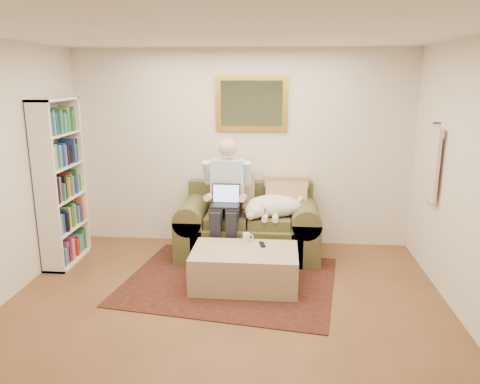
# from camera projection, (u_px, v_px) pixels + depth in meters

# --- Properties ---
(room_shell) EXTENTS (4.51, 5.00, 2.61)m
(room_shell) POSITION_uv_depth(u_px,v_px,m) (221.00, 186.00, 4.16)
(room_shell) COLOR brown
(room_shell) RESTS_ON ground
(rug) EXTENTS (2.53, 2.14, 0.01)m
(rug) POSITION_uv_depth(u_px,v_px,m) (230.00, 280.00, 5.27)
(rug) COLOR black
(rug) RESTS_ON room_shell
(sofa) EXTENTS (1.78, 0.90, 1.07)m
(sofa) POSITION_uv_depth(u_px,v_px,m) (249.00, 231.00, 6.00)
(sofa) COLOR brown
(sofa) RESTS_ON room_shell
(seated_man) EXTENTS (0.59, 0.84, 1.50)m
(seated_man) POSITION_uv_depth(u_px,v_px,m) (226.00, 201.00, 5.75)
(seated_man) COLOR #8CAED8
(seated_man) RESTS_ON sofa
(laptop) EXTENTS (0.35, 0.27, 0.25)m
(laptop) POSITION_uv_depth(u_px,v_px,m) (226.00, 200.00, 5.68)
(laptop) COLOR black
(laptop) RESTS_ON seated_man
(sleeping_dog) EXTENTS (0.73, 0.46, 0.27)m
(sleeping_dog) POSITION_uv_depth(u_px,v_px,m) (274.00, 206.00, 5.79)
(sleeping_dog) COLOR white
(sleeping_dog) RESTS_ON sofa
(ottoman) EXTENTS (1.15, 0.73, 0.42)m
(ottoman) POSITION_uv_depth(u_px,v_px,m) (245.00, 268.00, 5.11)
(ottoman) COLOR tan
(ottoman) RESTS_ON room_shell
(coffee_mug) EXTENTS (0.08, 0.08, 0.10)m
(coffee_mug) POSITION_uv_depth(u_px,v_px,m) (246.00, 237.00, 5.30)
(coffee_mug) COLOR white
(coffee_mug) RESTS_ON ottoman
(tv_remote) EXTENTS (0.08, 0.16, 0.02)m
(tv_remote) POSITION_uv_depth(u_px,v_px,m) (262.00, 244.00, 5.20)
(tv_remote) COLOR black
(tv_remote) RESTS_ON ottoman
(bookshelf) EXTENTS (0.28, 0.80, 2.00)m
(bookshelf) POSITION_uv_depth(u_px,v_px,m) (61.00, 183.00, 5.61)
(bookshelf) COLOR white
(bookshelf) RESTS_ON room_shell
(wall_mirror) EXTENTS (0.94, 0.04, 0.72)m
(wall_mirror) POSITION_uv_depth(u_px,v_px,m) (252.00, 103.00, 6.05)
(wall_mirror) COLOR gold
(wall_mirror) RESTS_ON room_shell
(hanging_shirt) EXTENTS (0.06, 0.52, 0.90)m
(hanging_shirt) POSITION_uv_depth(u_px,v_px,m) (431.00, 159.00, 5.17)
(hanging_shirt) COLOR beige
(hanging_shirt) RESTS_ON room_shell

